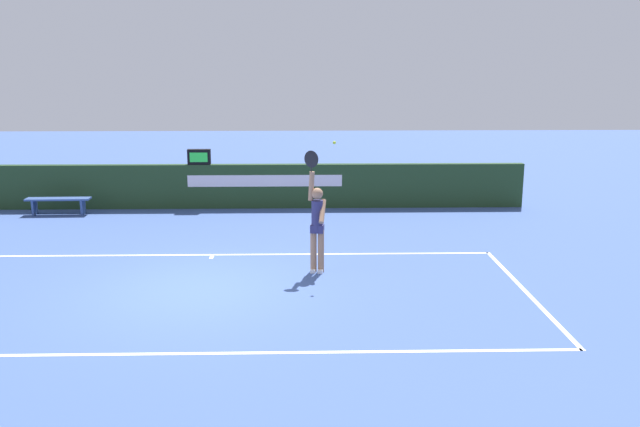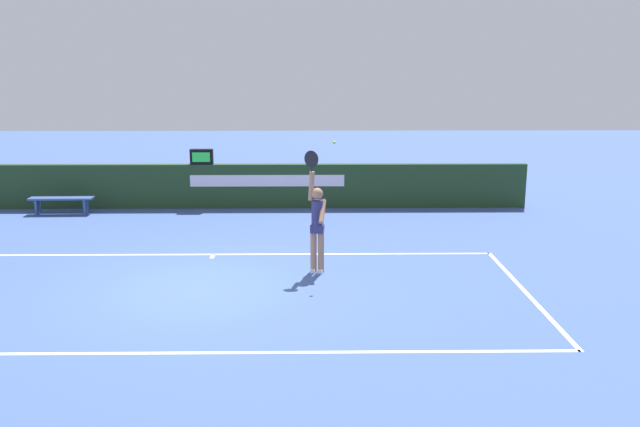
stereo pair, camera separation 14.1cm
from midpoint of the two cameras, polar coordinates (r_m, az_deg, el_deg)
name	(u,v)px [view 2 (the right image)]	position (r m, az deg, el deg)	size (l,w,h in m)	color
ground_plane	(196,289)	(12.86, -10.25, -6.37)	(60.00, 60.00, 0.00)	#3B5590
court_lines	(194,293)	(12.63, -10.43, -6.72)	(12.44, 5.26, 0.00)	white
back_wall	(237,186)	(19.67, -6.92, 2.35)	(16.96, 0.26, 1.29)	#203B1F
speed_display	(202,157)	(19.66, -9.89, 4.81)	(0.66, 0.20, 0.44)	black
tennis_player	(317,222)	(13.39, 0.04, -0.76)	(0.46, 0.44, 2.50)	#9D7256
tennis_ball	(334,143)	(12.98, 1.54, 6.07)	(0.06, 0.06, 0.06)	#C6E535
courtside_bench_near	(61,201)	(20.08, -21.06, 1.00)	(1.77, 0.40, 0.47)	#344E88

